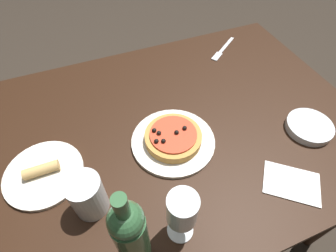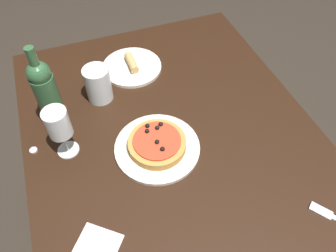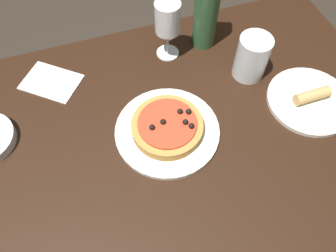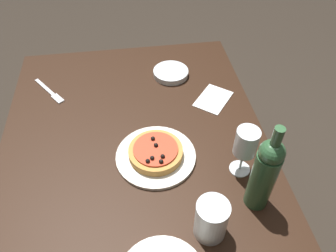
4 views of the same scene
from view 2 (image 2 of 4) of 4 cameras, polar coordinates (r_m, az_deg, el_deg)
ground_plane at (r=1.65m, az=1.30°, el=-18.61°), size 14.00×14.00×0.00m
dining_table at (r=1.08m, az=1.89°, el=-6.67°), size 1.29×0.91×0.72m
dinner_plate at (r=1.01m, az=-1.89°, el=-3.78°), size 0.26×0.26×0.01m
pizza at (r=0.99m, az=-1.92°, el=-3.02°), size 0.18×0.18×0.04m
wine_glass at (r=0.96m, az=-18.57°, el=0.22°), size 0.07×0.07×0.18m
wine_bottle at (r=1.03m, az=-20.26°, el=5.13°), size 0.07×0.07×0.31m
water_cup at (r=1.13m, az=-12.07°, el=7.14°), size 0.09×0.09×0.13m
side_plate at (r=1.27m, az=-6.32°, el=10.27°), size 0.22×0.22×0.04m
bottle_cap at (r=1.08m, az=-22.38°, el=-3.94°), size 0.02×0.02×0.01m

